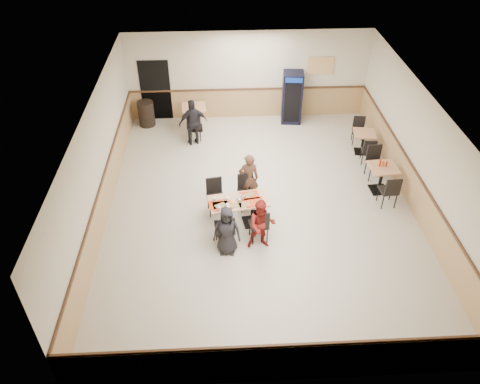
{
  "coord_description": "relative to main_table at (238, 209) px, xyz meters",
  "views": [
    {
      "loc": [
        -1.03,
        -9.59,
        7.92
      ],
      "look_at": [
        -0.56,
        -0.5,
        0.89
      ],
      "focal_mm": 35.0,
      "sensor_mm": 36.0,
      "label": 1
    }
  ],
  "objects": [
    {
      "name": "main_chairs",
      "position": [
        -0.05,
        -0.01,
        -0.02
      ],
      "size": [
        1.54,
        1.88,
        0.98
      ],
      "rotation": [
        0.0,
        0.0,
        0.17
      ],
      "color": "black",
      "rests_on": "ground"
    },
    {
      "name": "trash_bin",
      "position": [
        -2.83,
        5.24,
        -0.09
      ],
      "size": [
        0.54,
        0.54,
        0.85
      ],
      "primitive_type": "cylinder",
      "color": "black",
      "rests_on": "ground"
    },
    {
      "name": "diner_man_opposite",
      "position": [
        0.31,
        0.94,
        0.22
      ],
      "size": [
        0.55,
        0.37,
        1.48
      ],
      "primitive_type": "imported",
      "rotation": [
        0.0,
        0.0,
        3.18
      ],
      "color": "#523323",
      "rests_on": "ground"
    },
    {
      "name": "tabletop_clutter",
      "position": [
        -0.08,
        -0.08,
        0.28
      ],
      "size": [
        1.38,
        0.78,
        0.12
      ],
      "rotation": [
        0.0,
        0.0,
        0.17
      ],
      "color": "red",
      "rests_on": "main_table"
    },
    {
      "name": "back_table",
      "position": [
        -1.21,
        4.89,
        0.03
      ],
      "size": [
        0.81,
        0.81,
        0.82
      ],
      "rotation": [
        0.0,
        0.0,
        0.07
      ],
      "color": "black",
      "rests_on": "ground"
    },
    {
      "name": "back_table_chair_lone",
      "position": [
        -1.21,
        4.24,
        0.0
      ],
      "size": [
        0.51,
        0.51,
        1.03
      ],
      "primitive_type": null,
      "rotation": [
        0.0,
        0.0,
        3.21
      ],
      "color": "black",
      "rests_on": "ground"
    },
    {
      "name": "main_table",
      "position": [
        0.0,
        0.0,
        0.0
      ],
      "size": [
        1.54,
        0.95,
        0.77
      ],
      "rotation": [
        0.0,
        0.0,
        0.17
      ],
      "color": "black",
      "rests_on": "ground"
    },
    {
      "name": "ground",
      "position": [
        0.61,
        0.69,
        -0.51
      ],
      "size": [
        10.0,
        10.0,
        0.0
      ],
      "primitive_type": "plane",
      "color": "beige",
      "rests_on": "ground"
    },
    {
      "name": "lone_diner",
      "position": [
        -1.21,
        3.97,
        0.24
      ],
      "size": [
        0.95,
        0.59,
        1.51
      ],
      "primitive_type": "imported",
      "rotation": [
        0.0,
        0.0,
        3.41
      ],
      "color": "black",
      "rests_on": "ground"
    },
    {
      "name": "diner_woman_right",
      "position": [
        0.5,
        -0.81,
        0.16
      ],
      "size": [
        0.68,
        0.54,
        1.35
      ],
      "primitive_type": "imported",
      "rotation": [
        0.0,
        0.0,
        0.05
      ],
      "color": "maroon",
      "rests_on": "ground"
    },
    {
      "name": "side_table_far_chair_north",
      "position": [
        3.98,
        3.73,
        -0.07
      ],
      "size": [
        0.46,
        0.46,
        0.88
      ],
      "primitive_type": null,
      "rotation": [
        0.0,
        0.0,
        -0.14
      ],
      "color": "black",
      "rests_on": "ground"
    },
    {
      "name": "pepsi_cooler",
      "position": [
        2.06,
        5.29,
        0.36
      ],
      "size": [
        0.72,
        0.73,
        1.74
      ],
      "rotation": [
        0.0,
        0.0,
        -0.1
      ],
      "color": "black",
      "rests_on": "ground"
    },
    {
      "name": "side_table_near_chair_south",
      "position": [
        3.97,
        0.6,
        -0.02
      ],
      "size": [
        0.49,
        0.49,
        0.99
      ],
      "primitive_type": null,
      "rotation": [
        0.0,
        0.0,
        3.21
      ],
      "color": "black",
      "rests_on": "ground"
    },
    {
      "name": "condiment_caddy",
      "position": [
        3.94,
        1.27,
        0.35
      ],
      "size": [
        0.23,
        0.06,
        0.2
      ],
      "color": "#B12D0C",
      "rests_on": "side_table_near"
    },
    {
      "name": "side_table_near",
      "position": [
        3.97,
        1.22,
        0.0
      ],
      "size": [
        0.78,
        0.78,
        0.78
      ],
      "rotation": [
        0.0,
        0.0,
        0.07
      ],
      "color": "black",
      "rests_on": "ground"
    },
    {
      "name": "diner_woman_left",
      "position": [
        -0.31,
        -0.94,
        0.13
      ],
      "size": [
        0.66,
        0.46,
        1.3
      ],
      "primitive_type": "imported",
      "rotation": [
        0.0,
        0.0,
        -0.07
      ],
      "color": "black",
      "rests_on": "ground"
    },
    {
      "name": "side_table_far",
      "position": [
        3.98,
        3.17,
        -0.05
      ],
      "size": [
        0.73,
        0.73,
        0.69
      ],
      "rotation": [
        0.0,
        0.0,
        -0.14
      ],
      "color": "black",
      "rests_on": "ground"
    },
    {
      "name": "room_shell",
      "position": [
        2.38,
        3.24,
        0.06
      ],
      "size": [
        10.0,
        10.0,
        10.0
      ],
      "color": "silver",
      "rests_on": "ground"
    },
    {
      "name": "side_table_far_chair_south",
      "position": [
        3.98,
        2.62,
        -0.07
      ],
      "size": [
        0.46,
        0.46,
        0.88
      ],
      "primitive_type": null,
      "rotation": [
        0.0,
        0.0,
        3.0
      ],
      "color": "black",
      "rests_on": "ground"
    },
    {
      "name": "side_table_near_chair_north",
      "position": [
        3.97,
        1.85,
        -0.02
      ],
      "size": [
        0.49,
        0.49,
        0.99
      ],
      "primitive_type": null,
      "rotation": [
        0.0,
        0.0,
        0.07
      ],
      "color": "black",
      "rests_on": "ground"
    }
  ]
}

